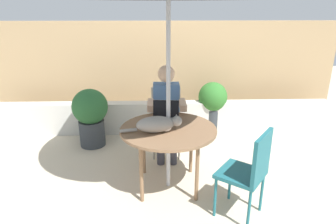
# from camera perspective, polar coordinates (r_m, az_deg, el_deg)

# --- Properties ---
(ground_plane) EXTENTS (14.00, 14.00, 0.00)m
(ground_plane) POSITION_cam_1_polar(r_m,az_deg,el_deg) (3.58, 0.05, -13.69)
(ground_plane) COLOR beige
(fence_back) EXTENTS (5.85, 0.08, 1.72)m
(fence_back) POSITION_cam_1_polar(r_m,az_deg,el_deg) (5.22, -0.74, 7.44)
(fence_back) COLOR tan
(fence_back) RESTS_ON ground
(planter_wall_low) EXTENTS (5.27, 0.20, 0.51)m
(planter_wall_low) POSITION_cam_1_polar(r_m,az_deg,el_deg) (4.85, -0.57, -1.01)
(planter_wall_low) COLOR beige
(planter_wall_low) RESTS_ON ground
(patio_table) EXTENTS (1.05, 1.05, 0.71)m
(patio_table) POSITION_cam_1_polar(r_m,az_deg,el_deg) (3.26, 0.06, -4.02)
(patio_table) COLOR brown
(patio_table) RESTS_ON ground
(chair_occupied) EXTENTS (0.40, 0.40, 0.91)m
(chair_occupied) POSITION_cam_1_polar(r_m,az_deg,el_deg) (4.13, -0.36, -0.61)
(chair_occupied) COLOR #B2A899
(chair_occupied) RESTS_ON ground
(chair_empty) EXTENTS (0.56, 0.56, 0.91)m
(chair_empty) POSITION_cam_1_polar(r_m,az_deg,el_deg) (2.94, 15.31, -10.27)
(chair_empty) COLOR #1E606B
(chair_empty) RESTS_ON ground
(person_seated) EXTENTS (0.48, 0.48, 1.25)m
(person_seated) POSITION_cam_1_polar(r_m,az_deg,el_deg) (3.92, -0.31, 0.90)
(person_seated) COLOR #4C72A5
(person_seated) RESTS_ON ground
(laptop) EXTENTS (0.32, 0.28, 0.21)m
(laptop) POSITION_cam_1_polar(r_m,az_deg,el_deg) (3.46, -0.44, -0.48)
(laptop) COLOR silver
(laptop) RESTS_ON patio_table
(cat) EXTENTS (0.65, 0.25, 0.17)m
(cat) POSITION_cam_1_polar(r_m,az_deg,el_deg) (3.12, -1.94, -2.35)
(cat) COLOR gray
(cat) RESTS_ON patio_table
(potted_plant_near_fence) EXTENTS (0.51, 0.51, 0.85)m
(potted_plant_near_fence) POSITION_cam_1_polar(r_m,az_deg,el_deg) (4.46, -14.48, -0.40)
(potted_plant_near_fence) COLOR #33383D
(potted_plant_near_fence) RESTS_ON ground
(potted_plant_by_chair) EXTENTS (0.46, 0.46, 0.82)m
(potted_plant_by_chair) POSITION_cam_1_polar(r_m,az_deg,el_deg) (4.88, 8.44, 1.75)
(potted_plant_by_chair) COLOR #33383D
(potted_plant_by_chair) RESTS_ON ground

